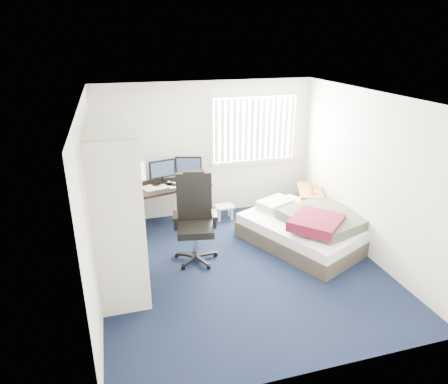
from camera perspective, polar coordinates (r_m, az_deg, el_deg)
The scene contains 10 objects.
ground at distance 6.08m, azimuth 2.54°, elevation -10.65°, with size 4.20×4.20×0.00m, color black.
room_shell at distance 5.43m, azimuth 2.80°, elevation 2.96°, with size 4.20×4.20×4.20m.
window_assembly at distance 7.55m, azimuth 4.38°, elevation 8.95°, with size 1.72×0.09×1.32m.
closet at distance 5.47m, azimuth -14.99°, elevation 0.62°, with size 0.64×1.84×2.22m.
desk at distance 7.10m, azimuth -8.78°, elevation 1.21°, with size 1.71×1.10×1.24m.
office_chair at distance 6.09m, azimuth -4.14°, elevation -4.96°, with size 0.74×0.74×1.37m.
footstool at distance 7.47m, azimuth 0.02°, elevation -2.38°, with size 0.34×0.28×0.27m.
nightstand at distance 7.55m, azimuth 12.19°, elevation -0.13°, with size 0.70×0.94×0.76m.
bed at distance 6.74m, azimuth 11.87°, elevation -5.07°, with size 2.10×2.33×0.63m.
pine_box at distance 5.70m, azimuth -13.47°, elevation -12.02°, with size 0.39×0.29×0.29m, color tan.
Camera 1 is at (-1.67, -4.87, 3.24)m, focal length 32.00 mm.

